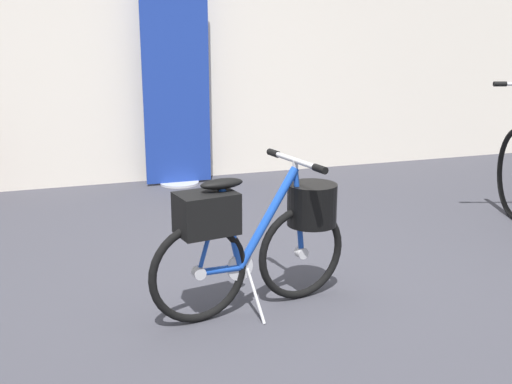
% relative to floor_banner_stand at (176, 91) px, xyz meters
% --- Properties ---
extents(ground_plane, '(8.01, 8.01, 0.00)m').
position_rel_floor_banner_stand_xyz_m(ground_plane, '(-0.02, -2.80, -0.86)').
color(ground_plane, '#38383F').
extents(back_wall, '(8.01, 0.10, 3.13)m').
position_rel_floor_banner_stand_xyz_m(back_wall, '(-0.02, 0.27, 0.71)').
color(back_wall, silver).
rests_on(back_wall, ground_plane).
extents(floor_banner_stand, '(0.60, 0.36, 1.89)m').
position_rel_floor_banner_stand_xyz_m(floor_banner_stand, '(0.00, 0.00, 0.00)').
color(floor_banner_stand, '#B7B7BC').
rests_on(floor_banner_stand, ground_plane).
extents(folding_bike_foreground, '(1.09, 0.53, 0.78)m').
position_rel_floor_banner_stand_xyz_m(folding_bike_foreground, '(-0.15, -2.73, -0.44)').
color(folding_bike_foreground, black).
rests_on(folding_bike_foreground, ground_plane).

